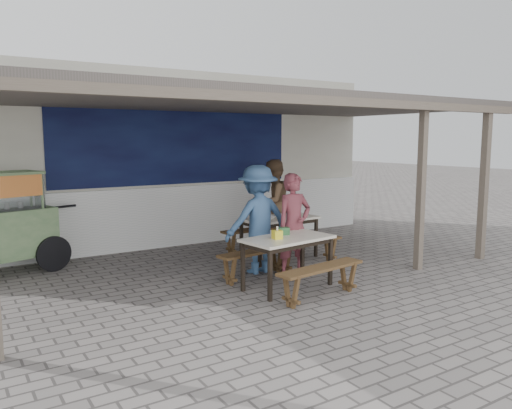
{
  "coord_description": "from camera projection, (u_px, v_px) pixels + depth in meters",
  "views": [
    {
      "loc": [
        -4.24,
        -6.28,
        2.15
      ],
      "look_at": [
        0.31,
        0.9,
        1.03
      ],
      "focal_mm": 35.0,
      "sensor_mm": 36.0,
      "label": 1
    }
  ],
  "objects": [
    {
      "name": "table_right",
      "position": [
        288.0,
        243.0,
        7.14
      ],
      "size": [
        1.38,
        0.86,
        0.75
      ],
      "rotation": [
        0.0,
        0.0,
        0.13
      ],
      "color": "silver",
      "rests_on": "ground"
    },
    {
      "name": "bench_left_wall",
      "position": [
        257.0,
        234.0,
        9.57
      ],
      "size": [
        1.48,
        0.34,
        0.45
      ],
      "rotation": [
        0.0,
        0.0,
        0.04
      ],
      "color": "brown",
      "rests_on": "ground"
    },
    {
      "name": "patron_wall_side",
      "position": [
        273.0,
        203.0,
        10.03
      ],
      "size": [
        1.01,
        0.89,
        1.74
      ],
      "primitive_type": "imported",
      "rotation": [
        0.0,
        0.0,
        3.46
      ],
      "color": "brown",
      "rests_on": "ground"
    },
    {
      "name": "condiment_jar",
      "position": [
        291.0,
        213.0,
        9.15
      ],
      "size": [
        0.08,
        0.08,
        0.09
      ],
      "primitive_type": "cylinder",
      "color": "beige",
      "rests_on": "table_left"
    },
    {
      "name": "condiment_bowl",
      "position": [
        269.0,
        217.0,
        8.8
      ],
      "size": [
        0.25,
        0.25,
        0.05
      ],
      "primitive_type": "imported",
      "rotation": [
        0.0,
        0.0,
        -0.22
      ],
      "color": "silver",
      "rests_on": "table_left"
    },
    {
      "name": "patron_street_side",
      "position": [
        294.0,
        225.0,
        7.79
      ],
      "size": [
        0.6,
        0.41,
        1.62
      ],
      "primitive_type": "imported",
      "rotation": [
        0.0,
        0.0,
        -0.03
      ],
      "color": "brown",
      "rests_on": "ground"
    },
    {
      "name": "donation_box",
      "position": [
        283.0,
        231.0,
        7.3
      ],
      "size": [
        0.18,
        0.13,
        0.11
      ],
      "primitive_type": "cube",
      "rotation": [
        0.0,
        0.0,
        -0.18
      ],
      "color": "#2C6534",
      "rests_on": "table_right"
    },
    {
      "name": "patron_right_table",
      "position": [
        258.0,
        219.0,
        7.98
      ],
      "size": [
        1.14,
        0.67,
        1.74
      ],
      "primitive_type": "imported",
      "rotation": [
        0.0,
        0.0,
        3.12
      ],
      "color": "#3C608F",
      "rests_on": "ground"
    },
    {
      "name": "back_wall",
      "position": [
        176.0,
        159.0,
        10.56
      ],
      "size": [
        9.0,
        1.28,
        3.5
      ],
      "color": "beige",
      "rests_on": "ground"
    },
    {
      "name": "bench_right_wall",
      "position": [
        258.0,
        257.0,
        7.68
      ],
      "size": [
        1.43,
        0.46,
        0.45
      ],
      "rotation": [
        0.0,
        0.0,
        0.13
      ],
      "color": "brown",
      "rests_on": "ground"
    },
    {
      "name": "bench_right_street",
      "position": [
        321.0,
        275.0,
        6.69
      ],
      "size": [
        1.43,
        0.46,
        0.45
      ],
      "rotation": [
        0.0,
        0.0,
        0.13
      ],
      "color": "brown",
      "rests_on": "ground"
    },
    {
      "name": "vendor_cart",
      "position": [
        4.0,
        219.0,
        7.84
      ],
      "size": [
        1.93,
        1.18,
        1.63
      ],
      "rotation": [
        0.0,
        0.0,
        0.28
      ],
      "color": "#7D9A67",
      "rests_on": "ground"
    },
    {
      "name": "table_left",
      "position": [
        279.0,
        222.0,
        8.95
      ],
      "size": [
        1.4,
        0.75,
        0.75
      ],
      "rotation": [
        0.0,
        0.0,
        0.04
      ],
      "color": "silver",
      "rests_on": "ground"
    },
    {
      "name": "warung_roof",
      "position": [
        241.0,
        104.0,
        8.19
      ],
      "size": [
        9.0,
        4.21,
        2.81
      ],
      "color": "#504844",
      "rests_on": "ground"
    },
    {
      "name": "tissue_box",
      "position": [
        277.0,
        235.0,
        7.0
      ],
      "size": [
        0.14,
        0.14,
        0.12
      ],
      "primitive_type": "cube",
      "rotation": [
        0.0,
        0.0,
        -0.14
      ],
      "color": "yellow",
      "rests_on": "table_right"
    },
    {
      "name": "ground",
      "position": [
        270.0,
        277.0,
        7.79
      ],
      "size": [
        60.0,
        60.0,
        0.0
      ],
      "primitive_type": "plane",
      "color": "slate",
      "rests_on": "ground"
    },
    {
      "name": "bench_left_street",
      "position": [
        304.0,
        247.0,
        8.42
      ],
      "size": [
        1.48,
        0.34,
        0.45
      ],
      "rotation": [
        0.0,
        0.0,
        0.04
      ],
      "color": "brown",
      "rests_on": "ground"
    }
  ]
}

